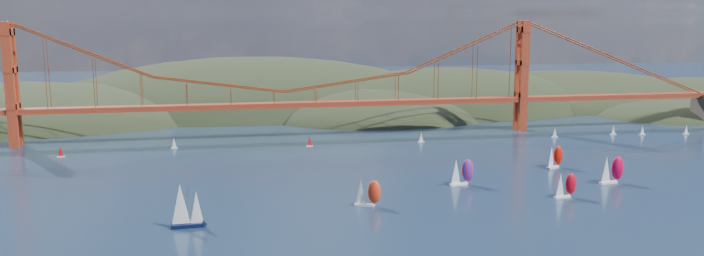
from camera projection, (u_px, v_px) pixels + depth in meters
name	position (u px, v px, depth m)	size (l,w,h in m)	color
headlands	(342.00, 127.00, 434.00)	(725.00, 225.00, 96.00)	black
bridge	(280.00, 70.00, 322.74)	(552.00, 12.00, 55.00)	maroon
sloop_navy	(185.00, 206.00, 188.75)	(9.07, 5.31, 13.90)	black
racer_0	(367.00, 192.00, 210.08)	(8.32, 5.19, 9.30)	white
racer_1	(565.00, 185.00, 219.69)	(8.05, 4.07, 9.05)	white
racer_2	(612.00, 169.00, 238.33)	(9.50, 4.70, 10.70)	white
racer_3	(555.00, 156.00, 262.23)	(8.55, 6.44, 9.65)	silver
racer_rwb	(462.00, 171.00, 235.80)	(9.11, 4.63, 10.23)	white
distant_boat_2	(61.00, 152.00, 282.10)	(3.00, 2.00, 4.70)	silver
distant_boat_3	(174.00, 143.00, 300.26)	(3.00, 2.00, 4.70)	silver
distant_boat_4	(555.00, 132.00, 327.25)	(3.00, 2.00, 4.70)	silver
distant_boat_5	(613.00, 130.00, 334.31)	(3.00, 2.00, 4.70)	silver
distant_boat_6	(643.00, 130.00, 334.21)	(3.00, 2.00, 4.70)	silver
distant_boat_7	(686.00, 129.00, 336.10)	(3.00, 2.00, 4.70)	silver
distant_boat_8	(421.00, 137.00, 314.42)	(3.00, 2.00, 4.70)	silver
distant_boat_9	(310.00, 141.00, 304.92)	(3.00, 2.00, 4.70)	silver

